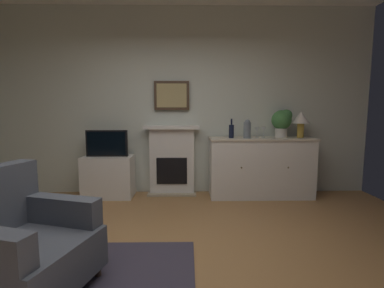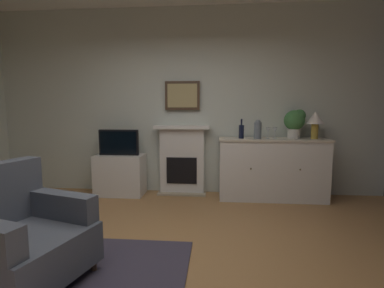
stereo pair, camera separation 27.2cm
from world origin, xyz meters
name	(u,v)px [view 1 (the left image)]	position (x,y,z in m)	size (l,w,h in m)	color
ground_plane	(162,278)	(0.00, 0.00, -0.05)	(6.27, 4.72, 0.10)	#9E7042
wall_rear	(174,102)	(0.00, 2.33, 1.47)	(6.27, 0.06, 2.95)	silver
fireplace_unit	(172,160)	(-0.04, 2.20, 0.55)	(0.87, 0.30, 1.10)	white
framed_picture	(172,96)	(-0.04, 2.25, 1.57)	(0.55, 0.04, 0.45)	#473323
sideboard_cabinet	(261,167)	(1.35, 2.02, 0.46)	(1.60, 0.49, 0.92)	white
table_lamp	(301,119)	(1.94, 2.02, 1.20)	(0.26, 0.26, 0.40)	#B79338
wine_bottle	(231,131)	(0.88, 2.00, 1.03)	(0.08, 0.08, 0.29)	black
wine_glass_left	(257,130)	(1.27, 2.00, 1.04)	(0.07, 0.07, 0.16)	silver
wine_glass_center	(263,130)	(1.38, 2.05, 1.04)	(0.07, 0.07, 0.16)	silver
vase_decorative	(247,129)	(1.11, 1.97, 1.06)	(0.11, 0.11, 0.28)	slate
tv_cabinet	(109,177)	(-1.01, 2.04, 0.32)	(0.75, 0.42, 0.64)	white
tv_set	(107,143)	(-1.01, 2.02, 0.84)	(0.62, 0.07, 0.40)	black
potted_plant_small	(282,121)	(1.67, 2.07, 1.18)	(0.30, 0.30, 0.43)	beige
armchair	(20,244)	(-0.99, -0.25, 0.38)	(0.99, 0.96, 0.92)	#474C56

